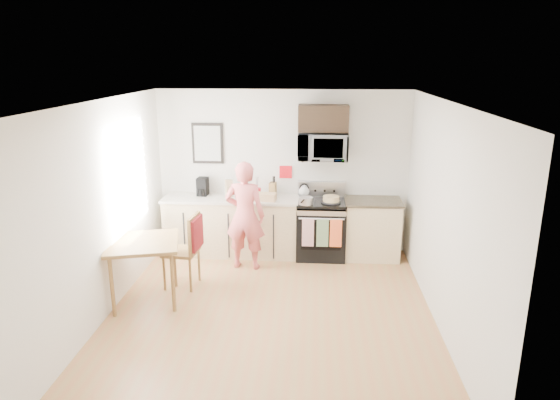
# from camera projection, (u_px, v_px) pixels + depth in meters

# --- Properties ---
(floor) EXTENTS (4.60, 4.60, 0.00)m
(floor) POSITION_uv_depth(u_px,v_px,m) (270.00, 315.00, 6.16)
(floor) COLOR #AC6F42
(floor) RESTS_ON ground
(back_wall) EXTENTS (4.00, 0.04, 2.60)m
(back_wall) POSITION_uv_depth(u_px,v_px,m) (283.00, 172.00, 8.01)
(back_wall) COLOR silver
(back_wall) RESTS_ON floor
(front_wall) EXTENTS (4.00, 0.04, 2.60)m
(front_wall) POSITION_uv_depth(u_px,v_px,m) (241.00, 311.00, 3.60)
(front_wall) COLOR silver
(front_wall) RESTS_ON floor
(left_wall) EXTENTS (0.04, 4.60, 2.60)m
(left_wall) POSITION_uv_depth(u_px,v_px,m) (103.00, 211.00, 5.94)
(left_wall) COLOR silver
(left_wall) RESTS_ON floor
(right_wall) EXTENTS (0.04, 4.60, 2.60)m
(right_wall) POSITION_uv_depth(u_px,v_px,m) (445.00, 219.00, 5.67)
(right_wall) COLOR silver
(right_wall) RESTS_ON floor
(ceiling) EXTENTS (4.00, 4.60, 0.04)m
(ceiling) POSITION_uv_depth(u_px,v_px,m) (269.00, 102.00, 5.45)
(ceiling) COLOR white
(ceiling) RESTS_ON back_wall
(window) EXTENTS (0.06, 1.40, 1.50)m
(window) POSITION_uv_depth(u_px,v_px,m) (128.00, 176.00, 6.64)
(window) COLOR white
(window) RESTS_ON left_wall
(cabinet_left) EXTENTS (2.10, 0.60, 0.90)m
(cabinet_left) POSITION_uv_depth(u_px,v_px,m) (232.00, 227.00, 8.01)
(cabinet_left) COLOR tan
(cabinet_left) RESTS_ON floor
(countertop_left) EXTENTS (2.14, 0.64, 0.04)m
(countertop_left) POSITION_uv_depth(u_px,v_px,m) (231.00, 199.00, 7.88)
(countertop_left) COLOR silver
(countertop_left) RESTS_ON cabinet_left
(cabinet_right) EXTENTS (0.84, 0.60, 0.90)m
(cabinet_right) POSITION_uv_depth(u_px,v_px,m) (372.00, 230.00, 7.86)
(cabinet_right) COLOR tan
(cabinet_right) RESTS_ON floor
(countertop_right) EXTENTS (0.88, 0.64, 0.04)m
(countertop_right) POSITION_uv_depth(u_px,v_px,m) (373.00, 201.00, 7.73)
(countertop_right) COLOR black
(countertop_right) RESTS_ON cabinet_right
(range) EXTENTS (0.76, 0.70, 1.16)m
(range) POSITION_uv_depth(u_px,v_px,m) (321.00, 230.00, 7.89)
(range) COLOR black
(range) RESTS_ON floor
(microwave) EXTENTS (0.76, 0.51, 0.42)m
(microwave) POSITION_uv_depth(u_px,v_px,m) (323.00, 146.00, 7.63)
(microwave) COLOR #B0AFB4
(microwave) RESTS_ON back_wall
(upper_cabinet) EXTENTS (0.76, 0.35, 0.40)m
(upper_cabinet) POSITION_uv_depth(u_px,v_px,m) (323.00, 118.00, 7.56)
(upper_cabinet) COLOR black
(upper_cabinet) RESTS_ON back_wall
(wall_art) EXTENTS (0.50, 0.04, 0.65)m
(wall_art) POSITION_uv_depth(u_px,v_px,m) (208.00, 143.00, 7.95)
(wall_art) COLOR black
(wall_art) RESTS_ON back_wall
(wall_trivet) EXTENTS (0.20, 0.02, 0.20)m
(wall_trivet) POSITION_uv_depth(u_px,v_px,m) (286.00, 172.00, 7.99)
(wall_trivet) COLOR red
(wall_trivet) RESTS_ON back_wall
(person) EXTENTS (0.63, 0.45, 1.64)m
(person) POSITION_uv_depth(u_px,v_px,m) (245.00, 216.00, 7.36)
(person) COLOR #DA3C43
(person) RESTS_ON floor
(dining_table) EXTENTS (0.93, 0.93, 0.82)m
(dining_table) POSITION_uv_depth(u_px,v_px,m) (143.00, 248.00, 6.35)
(dining_table) COLOR brown
(dining_table) RESTS_ON floor
(chair) EXTENTS (0.52, 0.47, 1.03)m
(chair) POSITION_uv_depth(u_px,v_px,m) (191.00, 241.00, 6.77)
(chair) COLOR brown
(chair) RESTS_ON floor
(knife_block) EXTENTS (0.12, 0.15, 0.22)m
(knife_block) POSITION_uv_depth(u_px,v_px,m) (273.00, 189.00, 7.93)
(knife_block) COLOR brown
(knife_block) RESTS_ON countertop_left
(utensil_crock) EXTENTS (0.11, 0.11, 0.32)m
(utensil_crock) POSITION_uv_depth(u_px,v_px,m) (258.00, 188.00, 7.91)
(utensil_crock) COLOR red
(utensil_crock) RESTS_ON countertop_left
(fruit_bowl) EXTENTS (0.21, 0.21, 0.09)m
(fruit_bowl) POSITION_uv_depth(u_px,v_px,m) (238.00, 194.00, 7.90)
(fruit_bowl) COLOR white
(fruit_bowl) RESTS_ON countertop_left
(milk_carton) EXTENTS (0.14, 0.14, 0.27)m
(milk_carton) POSITION_uv_depth(u_px,v_px,m) (229.00, 188.00, 7.87)
(milk_carton) COLOR tan
(milk_carton) RESTS_ON countertop_left
(coffee_maker) EXTENTS (0.17, 0.25, 0.29)m
(coffee_maker) POSITION_uv_depth(u_px,v_px,m) (203.00, 187.00, 7.96)
(coffee_maker) COLOR black
(coffee_maker) RESTS_ON countertop_left
(bread_bag) EXTENTS (0.35, 0.20, 0.12)m
(bread_bag) POSITION_uv_depth(u_px,v_px,m) (265.00, 197.00, 7.68)
(bread_bag) COLOR tan
(bread_bag) RESTS_ON countertop_left
(cake) EXTENTS (0.30, 0.30, 0.10)m
(cake) POSITION_uv_depth(u_px,v_px,m) (331.00, 199.00, 7.64)
(cake) COLOR black
(cake) RESTS_ON range
(kettle) EXTENTS (0.17, 0.17, 0.22)m
(kettle) POSITION_uv_depth(u_px,v_px,m) (304.00, 191.00, 7.94)
(kettle) COLOR white
(kettle) RESTS_ON range
(pot) EXTENTS (0.22, 0.37, 0.11)m
(pot) POSITION_uv_depth(u_px,v_px,m) (306.00, 201.00, 7.54)
(pot) COLOR #B0AFB4
(pot) RESTS_ON range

